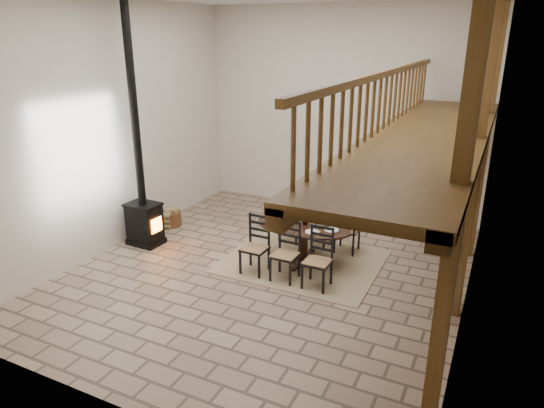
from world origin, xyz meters
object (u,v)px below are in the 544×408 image
at_px(dining_table, 303,243).
at_px(log_stack, 164,220).
at_px(log_basket, 170,218).
at_px(wood_stove, 142,195).

relative_size(dining_table, log_stack, 5.15).
bearing_deg(log_basket, log_stack, -101.94).
height_order(log_basket, log_stack, log_basket).
xyz_separation_m(wood_stove, log_basket, (-0.17, 1.09, -0.93)).
distance_m(log_basket, log_stack, 0.21).
xyz_separation_m(wood_stove, log_stack, (-0.21, 0.89, -0.93)).
relative_size(wood_stove, log_basket, 9.69).
bearing_deg(wood_stove, log_stack, 106.27).
bearing_deg(dining_table, log_stack, 177.02).
bearing_deg(log_stack, wood_stove, -76.50).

